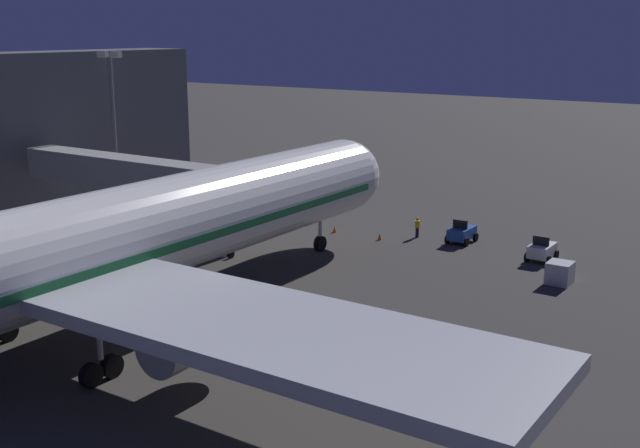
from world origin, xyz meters
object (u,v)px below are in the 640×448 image
(airliner_at_gate, at_px, (35,264))
(baggage_container_near_belt, at_px, (560,273))
(jet_bridge, at_px, (149,176))
(baggage_tug_spare, at_px, (542,250))
(traffic_cone_nose_starboard, at_px, (335,229))
(pushback_tug, at_px, (462,233))
(ground_crew_marshaller_fwd, at_px, (417,226))
(apron_floodlight_mast, at_px, (113,116))
(traffic_cone_nose_port, at_px, (380,237))

(airliner_at_gate, xyz_separation_m, baggage_container_near_belt, (-18.00, -28.03, -4.60))
(jet_bridge, relative_size, baggage_tug_spare, 9.28)
(traffic_cone_nose_starboard, bearing_deg, baggage_tug_spare, -174.99)
(pushback_tug, height_order, traffic_cone_nose_starboard, pushback_tug)
(jet_bridge, height_order, traffic_cone_nose_starboard, jet_bridge)
(ground_crew_marshaller_fwd, height_order, traffic_cone_nose_starboard, ground_crew_marshaller_fwd)
(jet_bridge, height_order, ground_crew_marshaller_fwd, jet_bridge)
(pushback_tug, distance_m, traffic_cone_nose_starboard, 10.75)
(jet_bridge, xyz_separation_m, ground_crew_marshaller_fwd, (-17.09, -13.36, -4.52))
(apron_floodlight_mast, bearing_deg, traffic_cone_nose_port, -174.03)
(apron_floodlight_mast, bearing_deg, pushback_tug, -170.09)
(baggage_container_near_belt, bearing_deg, traffic_cone_nose_starboard, -8.95)
(airliner_at_gate, height_order, baggage_container_near_belt, airliner_at_gate)
(apron_floodlight_mast, bearing_deg, airliner_at_gate, 132.01)
(airliner_at_gate, bearing_deg, pushback_tug, -103.35)
(baggage_tug_spare, xyz_separation_m, baggage_container_near_belt, (-2.81, 4.70, -0.03))
(jet_bridge, height_order, baggage_container_near_belt, jet_bridge)
(airliner_at_gate, xyz_separation_m, pushback_tug, (-8.11, -34.18, -4.57))
(baggage_tug_spare, height_order, ground_crew_marshaller_fwd, baggage_tug_spare)
(ground_crew_marshaller_fwd, bearing_deg, baggage_tug_spare, 175.03)
(apron_floodlight_mast, xyz_separation_m, baggage_tug_spare, (-40.69, -4.42, -8.00))
(baggage_tug_spare, relative_size, traffic_cone_nose_port, 4.68)
(baggage_tug_spare, bearing_deg, baggage_container_near_belt, 120.82)
(baggage_tug_spare, relative_size, traffic_cone_nose_starboard, 4.68)
(jet_bridge, xyz_separation_m, traffic_cone_nose_port, (-14.92, -10.89, -5.18))
(airliner_at_gate, distance_m, baggage_tug_spare, 36.37)
(jet_bridge, relative_size, traffic_cone_nose_starboard, 43.46)
(ground_crew_marshaller_fwd, bearing_deg, jet_bridge, 38.02)
(airliner_at_gate, height_order, baggage_tug_spare, airliner_at_gate)
(traffic_cone_nose_port, bearing_deg, baggage_tug_spare, -173.30)
(jet_bridge, distance_m, apron_floodlight_mast, 15.44)
(traffic_cone_nose_port, bearing_deg, traffic_cone_nose_starboard, 0.00)
(apron_floodlight_mast, bearing_deg, baggage_tug_spare, -173.80)
(jet_bridge, relative_size, traffic_cone_nose_port, 43.46)
(apron_floodlight_mast, distance_m, baggage_container_near_belt, 44.23)
(jet_bridge, distance_m, traffic_cone_nose_starboard, 16.00)
(jet_bridge, height_order, baggage_tug_spare, jet_bridge)
(jet_bridge, bearing_deg, traffic_cone_nose_starboard, -134.01)
(airliner_at_gate, xyz_separation_m, jet_bridge, (12.72, -20.32, 0.10))
(ground_crew_marshaller_fwd, distance_m, traffic_cone_nose_port, 3.35)
(jet_bridge, bearing_deg, baggage_tug_spare, -156.02)
(apron_floodlight_mast, xyz_separation_m, baggage_container_near_belt, (-43.50, 0.28, -8.04))
(traffic_cone_nose_port, bearing_deg, baggage_container_near_belt, 168.62)
(baggage_tug_spare, xyz_separation_m, ground_crew_marshaller_fwd, (10.83, -0.94, 0.15))
(pushback_tug, height_order, ground_crew_marshaller_fwd, pushback_tug)
(airliner_at_gate, relative_size, apron_floodlight_mast, 4.40)
(baggage_container_near_belt, xyz_separation_m, ground_crew_marshaller_fwd, (13.63, -5.65, 0.18))
(pushback_tug, relative_size, traffic_cone_nose_port, 4.87)
(baggage_tug_spare, distance_m, ground_crew_marshaller_fwd, 10.87)
(apron_floodlight_mast, height_order, pushback_tug, apron_floodlight_mast)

